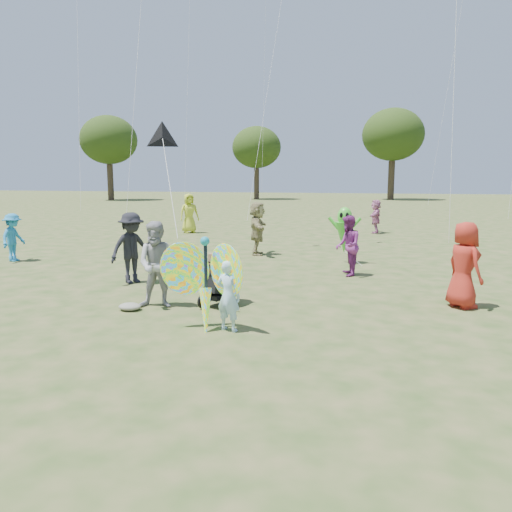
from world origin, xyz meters
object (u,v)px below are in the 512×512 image
Objects in this scene: jogging_stroller at (221,276)px; crowd_b at (132,248)px; child_girl at (228,296)px; alien_kite at (344,232)px; crowd_d at (257,228)px; adult_man at (158,265)px; crowd_i at (13,237)px; crowd_j at (376,216)px; crowd_a at (464,265)px; crowd_g at (189,213)px; butterfly_kite at (205,282)px; crowd_e at (348,246)px.

crowd_b is at bearing 174.55° from jogging_stroller.
child_girl is 7.64m from alien_kite.
crowd_b is at bearing 148.77° from crowd_d.
child_girl is 1.09× the size of jogging_stroller.
adult_man is 8.07m from crowd_i.
crowd_j is at bearing -48.55° from crowd_i.
crowd_j is at bearing -23.73° from crowd_a.
crowd_g is at bearing 137.47° from jogging_stroller.
butterfly_kite reaches higher than jogging_stroller.
crowd_i is at bearing -15.27° from child_girl.
crowd_g is (-4.87, 13.13, 0.06)m from adult_man.
crowd_e reaches higher than child_girl.
crowd_j is 1.41× the size of jogging_stroller.
crowd_i is at bearing 137.43° from adult_man.
jogging_stroller is (-2.26, -3.86, -0.21)m from crowd_e.
adult_man is at bearing -124.88° from crowd_i.
adult_man is 1.10× the size of crowd_j.
alien_kite reaches higher than butterfly_kite.
crowd_d is at bearing 12.97° from crowd_a.
alien_kite is (1.25, 7.53, 0.35)m from child_girl.
crowd_b reaches higher than child_girl.
crowd_e is at bearing -144.03° from crowd_d.
crowd_a is 1.54× the size of jogging_stroller.
crowd_b reaches higher than adult_man.
child_girl is at bearing 2.23° from butterfly_kite.
crowd_d reaches higher than crowd_e.
crowd_i is (-7.01, 4.00, -0.13)m from adult_man.
crowd_e is 11.00m from crowd_j.
adult_man reaches higher than crowd_a.
crowd_e reaches higher than crowd_i.
child_girl is at bearing -99.39° from alien_kite.
crowd_i is (-2.14, -9.12, -0.19)m from crowd_g.
crowd_g is (-4.96, 5.79, 0.03)m from crowd_d.
child_girl is 0.77× the size of crowd_j.
crowd_d is at bearing 14.35° from crowd_b.
crowd_b is at bearing 117.64° from adult_man.
crowd_g reaches higher than adult_man.
butterfly_kite is at bearing -51.02° from adult_man.
adult_man reaches higher than crowd_i.
crowd_b is 3.25m from jogging_stroller.
crowd_d reaches higher than alien_kite.
adult_man reaches higher than alien_kite.
crowd_g is at bearing -49.92° from child_girl.
crowd_a is at bearing 31.32° from crowd_e.
adult_man is at bearing 166.87° from crowd_d.
crowd_d is at bearing -23.02° from crowd_j.
crowd_a is at bearing -59.07° from alien_kite.
alien_kite is at bearing 77.62° from butterfly_kite.
crowd_g reaches higher than crowd_d.
alien_kite reaches higher than crowd_j.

